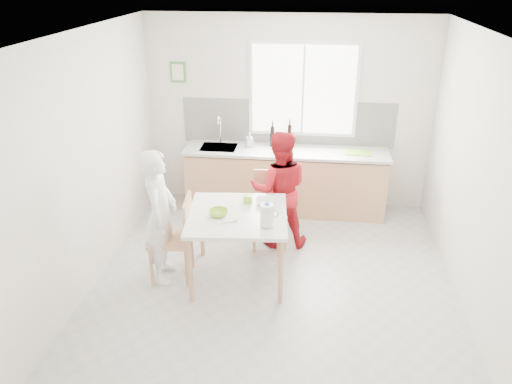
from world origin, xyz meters
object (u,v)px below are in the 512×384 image
Objects in this scene: person_white at (161,217)px; chair_left at (177,235)px; person_red at (279,189)px; bowl_green at (218,213)px; wine_bottle_a at (289,135)px; milk_jug at (267,215)px; dining_table at (238,220)px; chair_far at (270,205)px; bowl_white at (265,201)px; wine_bottle_b at (272,136)px.

chair_left is at bearing -90.00° from person_white.
person_red is (1.23, 0.91, -0.02)m from person_white.
wine_bottle_a reaches higher than bowl_green.
milk_jug reaches higher than chair_left.
chair_far reaches higher than dining_table.
chair_left is 4.86× the size of bowl_green.
bowl_white is (0.95, 0.34, 0.30)m from chair_left.
person_white is 1.53m from person_red.
person_white is (-0.84, -0.08, 0.03)m from dining_table.
person_white is 1.21m from milk_jug.
chair_left is 0.28m from person_white.
milk_jug is 2.24m from wine_bottle_a.
person_white is at bearing -121.91° from wine_bottle_a.
wine_bottle_b reaches higher than milk_jug.
wine_bottle_b reaches higher than chair_left.
bowl_green reaches higher than dining_table.
dining_table is at bearing -96.00° from wine_bottle_b.
chair_far is at bearing 128.71° from chair_left.
chair_left is at bearing -174.85° from dining_table.
wine_bottle_b is at bearing 84.00° from dining_table.
chair_left is 1.05m from bowl_white.
dining_table is at bearing 19.19° from bowl_green.
chair_left is 1.31m from chair_far.
person_white is 2.44m from wine_bottle_a.
person_white is 7.58× the size of bowl_green.
milk_jug is at bearing -18.59° from bowl_green.
person_white reaches higher than bowl_green.
bowl_green is at bearing -143.89° from bowl_white.
milk_jug is (1.02, -0.19, 0.41)m from chair_left.
chair_far is at bearing 88.64° from milk_jug.
bowl_green is 0.68× the size of wine_bottle_b.
bowl_white is at bearing 44.96° from dining_table.
wine_bottle_b is at bearing -170.43° from wine_bottle_a.
chair_far is (0.95, 0.91, -0.02)m from chair_left.
bowl_green reaches higher than bowl_white.
dining_table is 3.85× the size of wine_bottle_b.
dining_table is 0.84m from person_white.
person_white is 0.65m from bowl_green.
bowl_green is (-0.19, -0.07, 0.12)m from dining_table.
person_red is at bearing 57.03° from bowl_green.
person_red is (0.12, -0.01, 0.23)m from chair_far.
wine_bottle_a is (0.05, 1.14, 0.33)m from person_red.
milk_jug reaches higher than chair_far.
chair_left is 0.57m from bowl_green.
milk_jug is at bearing -82.27° from bowl_white.
chair_left is 2.25m from wine_bottle_b.
dining_table is 1.17× the size of chair_left.
wine_bottle_b is (-0.14, 2.19, 0.12)m from milk_jug.
milk_jug is at bearing -91.36° from chair_far.
wine_bottle_a reaches higher than bowl_white.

